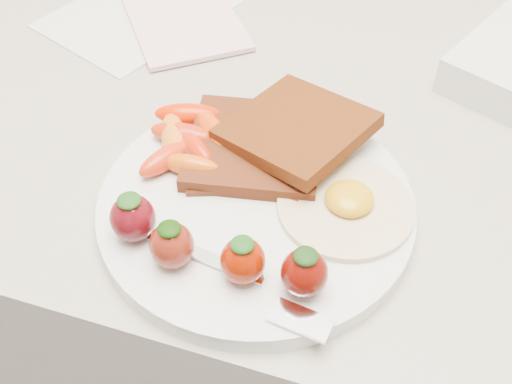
% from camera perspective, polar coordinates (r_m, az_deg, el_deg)
% --- Properties ---
extents(counter, '(2.00, 0.60, 0.90)m').
position_cam_1_polar(counter, '(1.01, 3.99, -12.49)').
color(counter, gray).
rests_on(counter, ground).
extents(plate, '(0.27, 0.27, 0.02)m').
position_cam_1_polar(plate, '(0.55, 0.00, -1.35)').
color(plate, silver).
rests_on(plate, counter).
extents(toast_lower, '(0.14, 0.14, 0.01)m').
position_cam_1_polar(toast_lower, '(0.58, -0.11, 4.07)').
color(toast_lower, black).
rests_on(toast_lower, plate).
extents(toast_upper, '(0.15, 0.15, 0.03)m').
position_cam_1_polar(toast_upper, '(0.58, 3.63, 5.68)').
color(toast_upper, black).
rests_on(toast_upper, toast_lower).
extents(fried_egg, '(0.13, 0.13, 0.02)m').
position_cam_1_polar(fried_egg, '(0.54, 8.06, -1.09)').
color(fried_egg, white).
rests_on(fried_egg, plate).
extents(bacon_strips, '(0.10, 0.07, 0.01)m').
position_cam_1_polar(bacon_strips, '(0.56, -0.76, 1.24)').
color(bacon_strips, black).
rests_on(bacon_strips, plate).
extents(baby_carrots, '(0.09, 0.11, 0.02)m').
position_cam_1_polar(baby_carrots, '(0.59, -6.17, 4.73)').
color(baby_carrots, red).
rests_on(baby_carrots, plate).
extents(strawberries, '(0.18, 0.05, 0.04)m').
position_cam_1_polar(strawberries, '(0.49, -4.14, -4.92)').
color(strawberries, '#50080E').
rests_on(strawberries, plate).
extents(fork, '(0.17, 0.06, 0.00)m').
position_cam_1_polar(fork, '(0.49, -1.06, -8.10)').
color(fork, silver).
rests_on(fork, plate).
extents(paper_sheet, '(0.23, 0.26, 0.00)m').
position_cam_1_polar(paper_sheet, '(0.82, -10.14, 15.50)').
color(paper_sheet, silver).
rests_on(paper_sheet, counter).
extents(notepad, '(0.20, 0.21, 0.01)m').
position_cam_1_polar(notepad, '(0.79, -6.50, 15.11)').
color(notepad, beige).
rests_on(notepad, paper_sheet).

